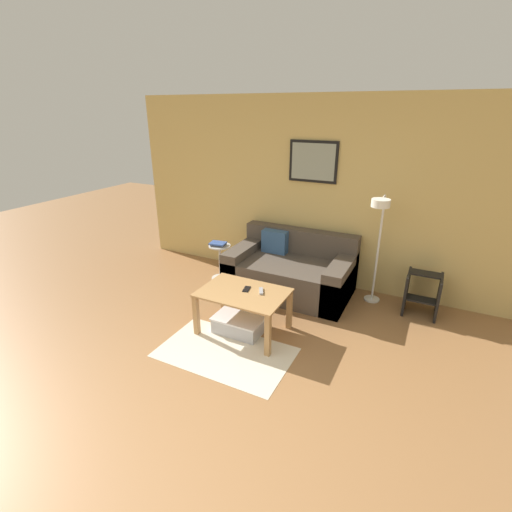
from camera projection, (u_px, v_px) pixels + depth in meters
name	position (u px, v px, depth m)	size (l,w,h in m)	color
ground_plane	(149.00, 459.00, 2.69)	(16.00, 16.00, 0.00)	olive
wall_back	(313.00, 193.00, 5.08)	(5.60, 0.09, 2.55)	#D6B76B
area_rug	(225.00, 352.00, 3.85)	(1.37, 0.83, 0.01)	beige
couch	(291.00, 271.00, 5.07)	(1.63, 0.97, 0.80)	#4C4238
coffee_table	(243.00, 299.00, 4.09)	(0.95, 0.65, 0.50)	#AD7F4C
storage_bin	(241.00, 322.00, 4.22)	(0.56, 0.45, 0.19)	#B2B2B7
floor_lamp	(379.00, 226.00, 4.36)	(0.21, 0.49, 1.42)	white
side_table	(220.00, 259.00, 5.42)	(0.32, 0.32, 0.52)	silver
book_stack	(218.00, 244.00, 5.33)	(0.25, 0.20, 0.04)	#4C4C51
remote_control	(261.00, 291.00, 4.05)	(0.04, 0.15, 0.02)	#99999E
cell_phone	(247.00, 289.00, 4.11)	(0.07, 0.14, 0.01)	black
step_stool	(422.00, 293.00, 4.51)	(0.39, 0.40, 0.51)	black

